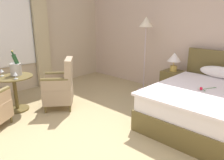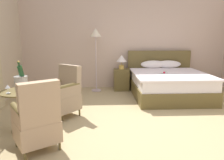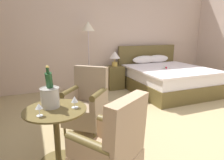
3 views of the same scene
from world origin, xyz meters
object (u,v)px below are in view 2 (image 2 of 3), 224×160
(wine_glass_near_bucket, at_px, (8,87))
(wine_glass_near_edge, at_px, (35,86))
(bedside_lamp, at_px, (122,60))
(champagne_bucket, at_px, (21,81))
(nightstand, at_px, (121,80))
(armchair_by_window, at_px, (63,94))
(armchair_facing_bed, at_px, (37,121))
(bed, at_px, (168,83))
(side_table_round, at_px, (24,107))
(floor_lamp_brass, at_px, (96,39))

(wine_glass_near_bucket, xyz_separation_m, wine_glass_near_edge, (0.38, 0.09, -0.01))
(bedside_lamp, distance_m, champagne_bucket, 3.23)
(nightstand, relative_size, bedside_lamp, 1.52)
(nightstand, bearing_deg, bedside_lamp, -180.00)
(armchair_by_window, bearing_deg, bedside_lamp, 56.99)
(armchair_by_window, bearing_deg, nightstand, 56.99)
(champagne_bucket, relative_size, armchair_facing_bed, 0.48)
(bed, bearing_deg, side_table_round, -146.62)
(bed, bearing_deg, nightstand, 148.08)
(bedside_lamp, height_order, armchair_facing_bed, bedside_lamp)
(champagne_bucket, xyz_separation_m, armchair_by_window, (0.57, 0.59, -0.39))
(side_table_round, distance_m, armchair_by_window, 0.86)
(floor_lamp_brass, relative_size, armchair_facing_bed, 1.75)
(wine_glass_near_edge, bearing_deg, side_table_round, 168.66)
(bedside_lamp, xyz_separation_m, floor_lamp_brass, (-0.73, -0.07, 0.57))
(wine_glass_near_bucket, relative_size, armchair_by_window, 0.14)
(side_table_round, distance_m, wine_glass_near_edge, 0.42)
(wine_glass_near_bucket, relative_size, armchair_facing_bed, 0.14)
(nightstand, bearing_deg, floor_lamp_brass, -174.84)
(armchair_facing_bed, bearing_deg, floor_lamp_brass, 77.58)
(floor_lamp_brass, distance_m, wine_glass_near_bucket, 3.13)
(bed, bearing_deg, wine_glass_near_bucket, -146.30)
(armchair_by_window, height_order, armchair_facing_bed, armchair_facing_bed)
(nightstand, height_order, wine_glass_near_bucket, wine_glass_near_bucket)
(nightstand, bearing_deg, armchair_by_window, -123.01)
(wine_glass_near_bucket, bearing_deg, bedside_lamp, 54.48)
(armchair_by_window, bearing_deg, bed, 27.99)
(bedside_lamp, xyz_separation_m, wine_glass_near_bucket, (-2.02, -2.84, -0.11))
(bed, relative_size, side_table_round, 2.94)
(champagne_bucket, height_order, wine_glass_near_bucket, champagne_bucket)
(floor_lamp_brass, xyz_separation_m, wine_glass_near_edge, (-0.92, -2.68, -0.69))
(bed, relative_size, armchair_by_window, 2.07)
(champagne_bucket, bearing_deg, wine_glass_near_bucket, -120.99)
(floor_lamp_brass, xyz_separation_m, champagne_bucket, (-1.17, -2.55, -0.63))
(wine_glass_near_edge, bearing_deg, floor_lamp_brass, 71.10)
(wine_glass_near_bucket, height_order, armchair_by_window, armchair_by_window)
(nightstand, distance_m, armchair_facing_bed, 3.66)
(bedside_lamp, relative_size, side_table_round, 0.58)
(bedside_lamp, bearing_deg, side_table_round, -124.51)
(nightstand, xyz_separation_m, wine_glass_near_edge, (-1.64, -2.74, 0.47))
(side_table_round, distance_m, armchair_facing_bed, 0.77)
(armchair_facing_bed, bearing_deg, wine_glass_near_edge, 107.28)
(armchair_facing_bed, bearing_deg, side_table_round, 121.64)
(wine_glass_near_bucket, bearing_deg, bed, 33.70)
(bed, xyz_separation_m, bedside_lamp, (-1.15, 0.72, 0.54))
(nightstand, distance_m, champagne_bucket, 3.27)
(floor_lamp_brass, distance_m, armchair_by_window, 2.30)
(nightstand, relative_size, armchair_by_window, 0.62)
(side_table_round, height_order, champagne_bucket, champagne_bucket)
(armchair_by_window, bearing_deg, side_table_round, -128.75)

